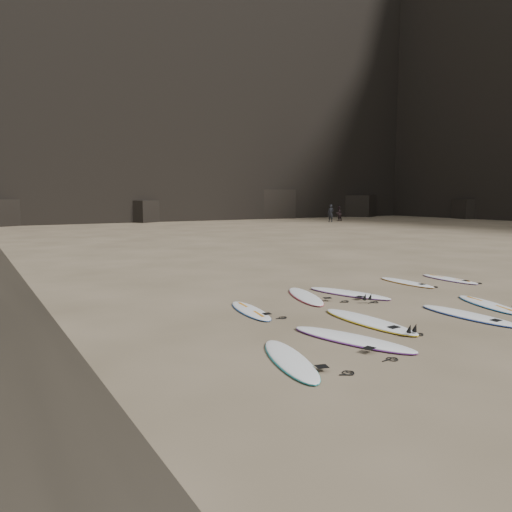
# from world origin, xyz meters

# --- Properties ---
(ground) EXTENTS (240.00, 240.00, 0.00)m
(ground) POSITION_xyz_m (0.00, 0.00, 0.00)
(ground) COLOR #897559
(ground) RESTS_ON ground
(headland) EXTENTS (170.00, 101.00, 63.47)m
(headland) POSITION_xyz_m (23.84, 48.78, 21.02)
(headland) COLOR black
(headland) RESTS_ON ground
(surfboard_0) EXTENTS (1.21, 2.45, 0.09)m
(surfboard_0) POSITION_xyz_m (-3.98, -1.06, 0.04)
(surfboard_0) COLOR white
(surfboard_0) RESTS_ON ground
(surfboard_1) EXTENTS (1.45, 2.78, 0.10)m
(surfboard_1) POSITION_xyz_m (-2.24, -0.66, 0.05)
(surfboard_1) COLOR white
(surfboard_1) RESTS_ON ground
(surfboard_2) EXTENTS (0.73, 2.79, 0.10)m
(surfboard_2) POSITION_xyz_m (-0.98, 0.21, 0.05)
(surfboard_2) COLOR white
(surfboard_2) RESTS_ON ground
(surfboard_3) EXTENTS (0.68, 2.59, 0.09)m
(surfboard_3) POSITION_xyz_m (1.44, -0.56, 0.05)
(surfboard_3) COLOR white
(surfboard_3) RESTS_ON ground
(surfboard_4) EXTENTS (1.30, 2.46, 0.09)m
(surfboard_4) POSITION_xyz_m (2.93, -0.07, 0.04)
(surfboard_4) COLOR white
(surfboard_4) RESTS_ON ground
(surfboard_5) EXTENTS (0.87, 2.29, 0.08)m
(surfboard_5) POSITION_xyz_m (-2.72, 2.49, 0.04)
(surfboard_5) COLOR white
(surfboard_5) RESTS_ON ground
(surfboard_6) EXTENTS (1.44, 2.65, 0.09)m
(surfboard_6) POSITION_xyz_m (-0.53, 3.22, 0.05)
(surfboard_6) COLOR white
(surfboard_6) RESTS_ON ground
(surfboard_7) EXTENTS (1.40, 2.73, 0.10)m
(surfboard_7) POSITION_xyz_m (0.80, 2.92, 0.05)
(surfboard_7) COLOR white
(surfboard_7) RESTS_ON ground
(surfboard_8) EXTENTS (0.57, 2.24, 0.08)m
(surfboard_8) POSITION_xyz_m (3.65, 3.38, 0.04)
(surfboard_8) COLOR white
(surfboard_8) RESTS_ON ground
(surfboard_9) EXTENTS (0.62, 2.26, 0.08)m
(surfboard_9) POSITION_xyz_m (5.39, 3.10, 0.04)
(surfboard_9) COLOR white
(surfboard_9) RESTS_ON ground
(person_a) EXTENTS (0.67, 0.81, 1.89)m
(person_a) POSITION_xyz_m (25.72, 34.51, 0.95)
(person_a) COLOR black
(person_a) RESTS_ON ground
(person_b) EXTENTS (0.88, 0.72, 1.68)m
(person_b) POSITION_xyz_m (27.76, 35.64, 0.84)
(person_b) COLOR black
(person_b) RESTS_ON ground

